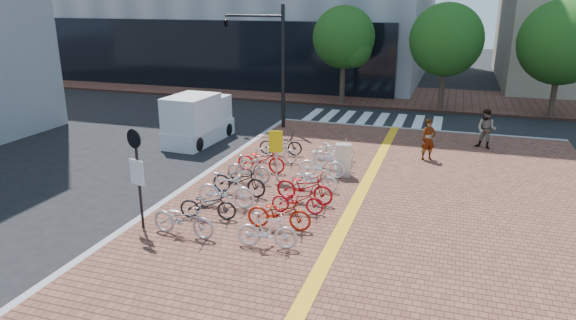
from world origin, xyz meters
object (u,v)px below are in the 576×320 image
(bike_1, at_px, (208,205))
(bike_10, at_px, (298,200))
(notice_sign, at_px, (137,167))
(traffic_light_pole, at_px, (256,43))
(bike_6, at_px, (276,152))
(bike_13, at_px, (322,165))
(bike_7, at_px, (281,144))
(bike_14, at_px, (333,156))
(yellow_sign, at_px, (276,146))
(pedestrian_a, at_px, (428,140))
(box_truck, at_px, (198,119))
(bike_15, at_px, (335,150))
(bike_11, at_px, (305,187))
(bike_5, at_px, (261,160))
(bike_0, at_px, (183,219))
(bike_4, at_px, (248,169))
(bike_3, at_px, (239,180))
(bike_2, at_px, (226,190))
(bike_12, at_px, (315,179))
(pedestrian_b, at_px, (486,129))
(bike_8, at_px, (267,231))
(utility_box, at_px, (343,160))
(bike_9, at_px, (279,213))

(bike_1, distance_m, bike_10, 2.73)
(notice_sign, height_order, traffic_light_pole, traffic_light_pole)
(bike_6, height_order, bike_13, bike_13)
(bike_1, height_order, bike_7, bike_7)
(bike_1, bearing_deg, bike_14, -33.67)
(bike_7, distance_m, yellow_sign, 3.21)
(bike_10, relative_size, bike_14, 0.96)
(pedestrian_a, distance_m, traffic_light_pole, 10.02)
(traffic_light_pole, distance_m, box_truck, 5.01)
(bike_15, bearing_deg, bike_13, 172.16)
(bike_11, bearing_deg, bike_10, -170.13)
(bike_11, height_order, bike_13, bike_13)
(bike_1, xyz_separation_m, bike_5, (-0.04, 4.56, 0.04))
(bike_0, distance_m, bike_14, 7.46)
(bike_4, xyz_separation_m, box_truck, (-4.51, 4.82, 0.43))
(bike_10, xyz_separation_m, pedestrian_a, (3.45, 6.90, 0.42))
(bike_0, distance_m, bike_3, 3.36)
(yellow_sign, bearing_deg, bike_1, -101.59)
(notice_sign, distance_m, box_truck, 9.88)
(bike_2, distance_m, bike_6, 4.85)
(bike_14, bearing_deg, bike_7, 73.12)
(bike_11, xyz_separation_m, traffic_light_pole, (-5.29, 9.41, 3.67))
(bike_12, bearing_deg, traffic_light_pole, 31.09)
(bike_12, height_order, yellow_sign, yellow_sign)
(pedestrian_b, bearing_deg, pedestrian_a, -110.99)
(traffic_light_pole, bearing_deg, notice_sign, -83.75)
(bike_4, height_order, traffic_light_pole, traffic_light_pole)
(bike_7, bearing_deg, bike_11, -161.76)
(bike_2, bearing_deg, bike_8, -138.58)
(bike_4, distance_m, notice_sign, 4.95)
(bike_8, xyz_separation_m, bike_15, (-0.05, 8.14, -0.07))
(bike_12, xyz_separation_m, bike_15, (-0.13, 3.67, -0.01))
(bike_5, distance_m, bike_14, 2.78)
(bike_4, bearing_deg, pedestrian_b, -45.61)
(bike_2, distance_m, bike_10, 2.31)
(bike_1, xyz_separation_m, bike_15, (2.29, 6.92, -0.03))
(bike_2, relative_size, bike_12, 1.15)
(bike_2, height_order, pedestrian_b, pedestrian_b)
(box_truck, bearing_deg, notice_sign, -71.92)
(bike_5, height_order, bike_12, bike_5)
(notice_sign, bearing_deg, utility_box, 54.33)
(bike_0, height_order, bike_3, bike_3)
(bike_5, relative_size, bike_11, 0.96)
(bike_13, bearing_deg, bike_0, 149.07)
(bike_4, bearing_deg, bike_7, 2.79)
(bike_2, xyz_separation_m, yellow_sign, (0.66, 2.92, 0.71))
(yellow_sign, distance_m, box_truck, 6.85)
(bike_2, height_order, bike_14, bike_2)
(bike_9, bearing_deg, bike_13, -5.59)
(bike_10, relative_size, utility_box, 1.33)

